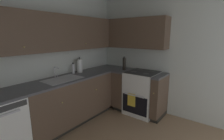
# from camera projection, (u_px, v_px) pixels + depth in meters

# --- Properties ---
(wall_back) EXTENTS (3.93, 0.05, 2.48)m
(wall_back) POSITION_uv_depth(u_px,v_px,m) (35.00, 60.00, 2.77)
(wall_back) COLOR silver
(wall_back) RESTS_ON ground_plane
(wall_right) EXTENTS (0.05, 3.48, 2.48)m
(wall_right) POSITION_uv_depth(u_px,v_px,m) (173.00, 57.00, 3.27)
(wall_right) COLOR silver
(wall_right) RESTS_ON ground_plane
(lower_cabinets_back) EXTENTS (1.78, 0.62, 0.87)m
(lower_cabinets_back) POSITION_uv_depth(u_px,v_px,m) (70.00, 101.00, 3.08)
(lower_cabinets_back) COLOR brown
(lower_cabinets_back) RESTS_ON ground_plane
(countertop_back) EXTENTS (2.98, 0.60, 0.03)m
(countertop_back) POSITION_uv_depth(u_px,v_px,m) (69.00, 78.00, 2.98)
(countertop_back) COLOR #4C4C51
(countertop_back) RESTS_ON lower_cabinets_back
(lower_cabinets_right) EXTENTS (0.62, 1.06, 0.87)m
(lower_cabinets_right) POSITION_uv_depth(u_px,v_px,m) (135.00, 92.00, 3.57)
(lower_cabinets_right) COLOR brown
(lower_cabinets_right) RESTS_ON ground_plane
(countertop_right) EXTENTS (0.60, 1.06, 0.03)m
(countertop_right) POSITION_uv_depth(u_px,v_px,m) (136.00, 72.00, 3.48)
(countertop_right) COLOR #4C4C51
(countertop_right) RESTS_ON lower_cabinets_right
(oven_range) EXTENTS (0.68, 0.62, 1.05)m
(oven_range) POSITION_uv_depth(u_px,v_px,m) (142.00, 92.00, 3.49)
(oven_range) COLOR white
(oven_range) RESTS_ON ground_plane
(upper_cabinets_back) EXTENTS (2.66, 0.34, 0.63)m
(upper_cabinets_back) POSITION_uv_depth(u_px,v_px,m) (53.00, 33.00, 2.77)
(upper_cabinets_back) COLOR brown
(upper_cabinets_right) EXTENTS (0.32, 1.61, 0.63)m
(upper_cabinets_right) POSITION_uv_depth(u_px,v_px,m) (131.00, 33.00, 3.55)
(upper_cabinets_right) COLOR brown
(sink) EXTENTS (0.66, 0.40, 0.10)m
(sink) POSITION_uv_depth(u_px,v_px,m) (63.00, 82.00, 2.86)
(sink) COLOR #B7B7BC
(sink) RESTS_ON countertop_back
(faucet) EXTENTS (0.07, 0.16, 0.20)m
(faucet) POSITION_uv_depth(u_px,v_px,m) (56.00, 71.00, 2.95)
(faucet) COLOR silver
(faucet) RESTS_ON countertop_back
(soap_bottle) EXTENTS (0.06, 0.06, 0.22)m
(soap_bottle) POSITION_uv_depth(u_px,v_px,m) (73.00, 69.00, 3.27)
(soap_bottle) COLOR silver
(soap_bottle) RESTS_ON countertop_back
(paper_towel_roll) EXTENTS (0.11, 0.11, 0.33)m
(paper_towel_roll) POSITION_uv_depth(u_px,v_px,m) (80.00, 66.00, 3.37)
(paper_towel_roll) COLOR white
(paper_towel_roll) RESTS_ON countertop_back
(oil_bottle) EXTENTS (0.07, 0.07, 0.30)m
(oil_bottle) POSITION_uv_depth(u_px,v_px,m) (124.00, 64.00, 3.62)
(oil_bottle) COLOR black
(oil_bottle) RESTS_ON countertop_right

